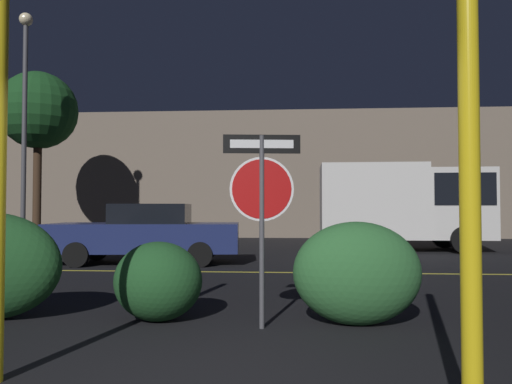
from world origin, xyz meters
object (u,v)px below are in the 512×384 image
Objects in this scene: delivery_truck at (407,202)px; street_lamp at (25,100)px; hedge_bush_3 at (357,273)px; tree_0 at (38,112)px; yellow_pole_right at (469,160)px; passing_car_2 at (146,234)px; stop_sign at (262,190)px; hedge_bush_2 at (158,281)px.

street_lamp reaches higher than delivery_truck.
tree_0 is at bearing 129.93° from hedge_bush_3.
yellow_pole_right reaches higher than passing_car_2.
street_lamp is 2.88m from tree_0.
yellow_pole_right is 3.15m from hedge_bush_3.
stop_sign is 1.53m from hedge_bush_3.
tree_0 reaches higher than passing_car_2.
hedge_bush_3 is at bearing -150.36° from passing_car_2.
hedge_bush_2 is 6.68m from passing_car_2.
yellow_pole_right is at bearing -52.27° from street_lamp.
hedge_bush_2 is at bearing 132.69° from yellow_pole_right.
hedge_bush_2 is 0.14× the size of street_lamp.
tree_0 reaches higher than stop_sign.
street_lamp reaches higher than tree_0.
hedge_bush_2 is (-2.75, 2.99, -1.21)m from yellow_pole_right.
stop_sign reaches higher than hedge_bush_3.
stop_sign is 2.06× the size of hedge_bush_2.
street_lamp is at bearing 49.78° from passing_car_2.
stop_sign is at bearing -167.34° from hedge_bush_3.
hedge_bush_3 reaches higher than hedge_bush_2.
yellow_pole_right is 16.89m from street_lamp.
street_lamp is (-5.35, 3.74, 4.32)m from passing_car_2.
stop_sign is 0.41× the size of delivery_truck.
yellow_pole_right reaches higher than delivery_truck.
street_lamp is at bearing -70.75° from tree_0.
tree_0 reaches higher than yellow_pole_right.
stop_sign is 7.49m from passing_car_2.
passing_car_2 reaches higher than hedge_bush_2.
passing_car_2 is 7.83m from street_lamp.
hedge_bush_2 is 2.45m from hedge_bush_3.
passing_car_2 is 0.90× the size of delivery_truck.
passing_car_2 is (-2.02, 6.36, 0.26)m from hedge_bush_2.
delivery_truck is (2.77, 13.85, -0.08)m from yellow_pole_right.
tree_0 is at bearing 125.02° from yellow_pole_right.
delivery_truck is (3.09, 10.91, 1.00)m from hedge_bush_3.
tree_0 is at bearing 39.03° from passing_car_2.
yellow_pole_right is 0.62× the size of delivery_truck.
stop_sign is at bearing 118.18° from yellow_pole_right.
yellow_pole_right is 0.69× the size of passing_car_2.
street_lamp reaches higher than hedge_bush_2.
delivery_truck is 14.44m from tree_0.
hedge_bush_3 is at bearing -0.92° from hedge_bush_2.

